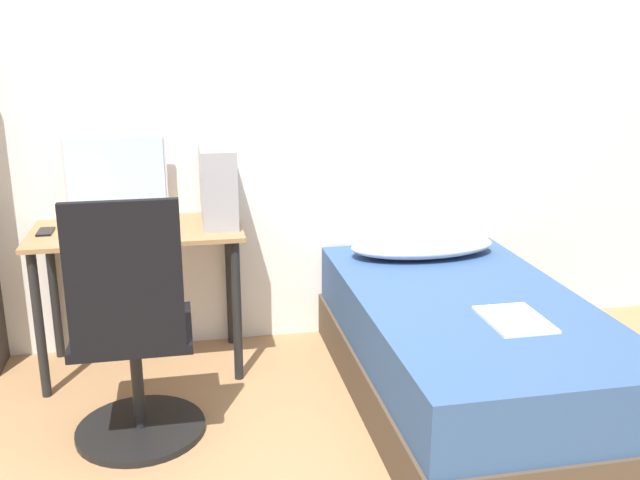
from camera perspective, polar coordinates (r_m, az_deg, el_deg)
wall_back at (r=3.74m, az=-6.40°, el=10.22°), size 8.00×0.05×2.50m
desk at (r=3.57m, az=-14.30°, el=-1.07°), size 1.00×0.54×0.73m
office_chair at (r=2.99m, az=-14.69°, el=-8.58°), size 0.54×0.54×1.06m
bed at (r=3.34m, az=11.62°, el=-8.62°), size 1.02×1.80×0.50m
pillow at (r=3.79m, az=8.19°, el=-0.41°), size 0.77×0.36×0.11m
magazine at (r=3.03m, az=15.31°, el=-6.15°), size 0.24×0.32×0.01m
monitor at (r=3.66m, az=-16.00°, el=5.03°), size 0.49×0.16×0.43m
keyboard at (r=3.44m, az=-15.47°, el=0.54°), size 0.36×0.14×0.02m
pc_tower at (r=3.54m, az=-8.18°, el=4.40°), size 0.17×0.41×0.38m
mouse at (r=3.43m, az=-11.68°, el=0.75°), size 0.06×0.09×0.02m
phone at (r=3.60m, az=-21.11°, el=0.63°), size 0.07×0.14×0.01m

